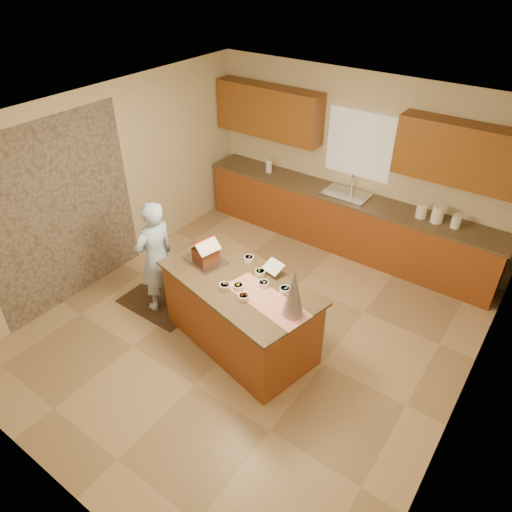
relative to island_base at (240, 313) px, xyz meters
The scene contains 28 objects.
floor 0.53m from the island_base, 89.10° to the left, with size 5.50×5.50×0.00m, color tan.
ceiling 2.26m from the island_base, 89.10° to the left, with size 5.50×5.50×0.00m, color silver.
wall_back 3.14m from the island_base, 89.92° to the left, with size 5.50×5.50×0.00m, color beige.
wall_front 2.64m from the island_base, 89.90° to the right, with size 5.50×5.50×0.00m, color beige.
wall_left 2.66m from the island_base, behind, with size 5.50×5.50×0.00m, color beige.
wall_right 2.67m from the island_base, ahead, with size 5.50×5.50×0.00m, color beige.
stone_accent 2.65m from the island_base, 167.80° to the right, with size 2.50×2.50×0.00m, color gray.
window_curtain 3.22m from the island_base, 89.92° to the left, with size 1.05×0.03×1.00m, color white.
back_counter_base 2.71m from the island_base, 89.91° to the left, with size 4.80×0.60×0.88m, color brown.
back_counter_top 2.75m from the island_base, 89.91° to the left, with size 4.85×0.63×0.04m, color brown.
upper_cabinet_left 3.54m from the island_base, 118.60° to the left, with size 1.85×0.35×0.80m, color #8D5D1E.
upper_cabinet_right 3.54m from the island_base, 61.27° to the left, with size 1.85×0.35×0.80m, color #8D5D1E.
sink 2.75m from the island_base, 89.91° to the left, with size 0.70×0.45×0.12m, color silver.
faucet 2.96m from the island_base, 89.92° to the left, with size 0.03×0.03×0.28m, color silver.
island_base is the anchor object (origin of this frame).
island_top 0.48m from the island_base, ahead, with size 1.94×1.01×0.04m, color brown.
table_runner 0.68m from the island_base, 12.49° to the right, with size 1.03×0.37×0.01m, color red.
baking_tray 0.76m from the island_base, behind, with size 0.48×0.35×0.03m, color silver.
cookbook 0.72m from the island_base, 55.96° to the left, with size 0.23×0.02×0.19m, color white.
tinsel_tree 1.12m from the island_base, ahead, with size 0.23×0.23×0.57m, color silver.
rug 1.43m from the island_base, behind, with size 1.07×0.70×0.01m, color black.
boy 1.35m from the island_base, behind, with size 0.58×0.38×1.58m, color #B0CDF9.
canister_a 3.01m from the island_base, 66.70° to the left, with size 0.15×0.15×0.21m, color white.
canister_b 3.11m from the island_base, 62.84° to the left, with size 0.17×0.17×0.24m, color white.
canister_c 3.23m from the island_base, 58.70° to the left, with size 0.13×0.13×0.19m, color white.
paper_towel 3.13m from the island_base, 117.97° to the left, with size 0.10×0.10×0.22m, color white.
gingerbread_house 0.85m from the island_base, behind, with size 0.34×0.34×0.29m.
candy_bowls 0.55m from the island_base, 15.64° to the left, with size 0.81×0.75×0.06m.
Camera 1 is at (2.64, -3.62, 4.25)m, focal length 32.88 mm.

